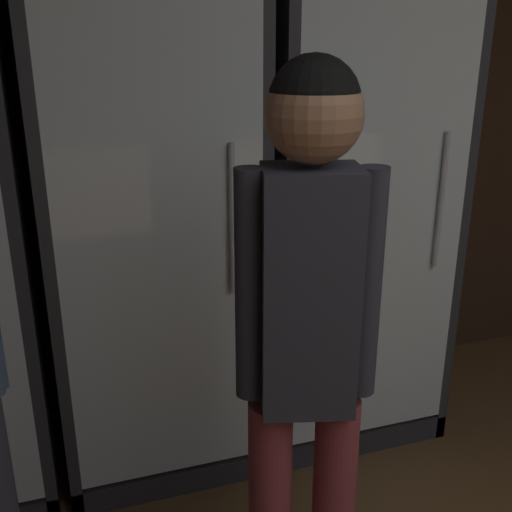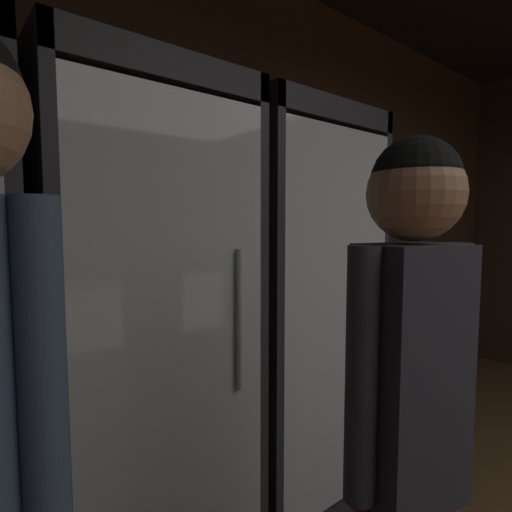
% 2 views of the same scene
% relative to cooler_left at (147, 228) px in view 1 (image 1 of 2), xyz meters
% --- Properties ---
extents(wall_back, '(6.00, 0.06, 2.80)m').
position_rel_cooler_left_xyz_m(wall_back, '(1.21, 0.34, 0.46)').
color(wall_back, '#382619').
rests_on(wall_back, ground).
extents(cooler_left, '(0.75, 0.70, 1.93)m').
position_rel_cooler_left_xyz_m(cooler_left, '(0.00, 0.00, 0.00)').
color(cooler_left, '#2B2B30').
rests_on(cooler_left, ground).
extents(cooler_center, '(0.75, 0.70, 1.93)m').
position_rel_cooler_left_xyz_m(cooler_center, '(0.79, -0.00, 0.00)').
color(cooler_center, '#2B2B30').
rests_on(cooler_center, ground).
extents(shopper_near, '(0.33, 0.22, 1.59)m').
position_rel_cooler_left_xyz_m(shopper_near, '(0.22, -1.04, 0.02)').
color(shopper_near, brown).
rests_on(shopper_near, ground).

